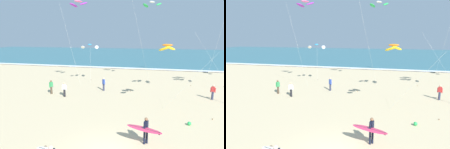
# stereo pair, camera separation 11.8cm
# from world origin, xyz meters

# --- Properties ---
(ocean_water) EXTENTS (160.00, 60.00, 0.08)m
(ocean_water) POSITION_xyz_m (0.00, 59.22, 0.04)
(ocean_water) COLOR #336B7A
(ocean_water) RESTS_ON ground
(shoreline_foam) EXTENTS (160.00, 1.62, 0.01)m
(shoreline_foam) POSITION_xyz_m (0.00, 29.52, 0.09)
(shoreline_foam) COLOR white
(shoreline_foam) RESTS_ON ocean_water
(surfer_lead) EXTENTS (2.23, 1.18, 1.71)m
(surfer_lead) POSITION_xyz_m (1.72, 1.93, 1.05)
(surfer_lead) COLOR black
(surfer_lead) RESTS_ON ground
(kite_arc_ivory_near) EXTENTS (3.29, 5.35, 10.77)m
(kite_arc_ivory_near) POSITION_xyz_m (1.23, 17.62, 10.41)
(kite_arc_ivory_near) COLOR green
(kite_arc_ivory_near) RESTS_ON ground
(kite_arc_rose_high) EXTENTS (2.71, 3.46, 10.60)m
(kite_arc_rose_high) POSITION_xyz_m (-7.27, 14.01, 10.25)
(kite_arc_rose_high) COLOR purple
(kite_arc_rose_high) RESTS_ON ground
(kite_arc_amber_close) EXTENTS (4.54, 2.70, 5.82)m
(kite_arc_amber_close) POSITION_xyz_m (3.01, 8.37, 5.52)
(kite_arc_amber_close) COLOR yellow
(kite_arc_amber_close) RESTS_ON ground
(kite_arc_cobalt_extra) EXTENTS (2.58, 2.79, 5.42)m
(kite_arc_cobalt_extra) POSITION_xyz_m (-6.70, 16.10, 5.08)
(kite_arc_cobalt_extra) COLOR white
(kite_arc_cobalt_extra) RESTS_ON ground
(bystander_white_top) EXTENTS (0.48, 0.27, 1.59)m
(bystander_white_top) POSITION_xyz_m (-7.39, 9.66, 0.81)
(bystander_white_top) COLOR black
(bystander_white_top) RESTS_ON ground
(bystander_red_top) EXTENTS (0.46, 0.30, 1.59)m
(bystander_red_top) POSITION_xyz_m (7.91, 12.24, 0.81)
(bystander_red_top) COLOR #2D334C
(bystander_red_top) RESTS_ON ground
(bystander_green_top) EXTENTS (0.30, 0.46, 1.59)m
(bystander_green_top) POSITION_xyz_m (-9.34, 10.31, 0.81)
(bystander_green_top) COLOR #4C3D2D
(bystander_green_top) RESTS_ON ground
(bystander_blue_top) EXTENTS (0.40, 0.35, 1.59)m
(bystander_blue_top) POSITION_xyz_m (-3.92, 12.94, 0.81)
(bystander_blue_top) COLOR #2D334C
(bystander_blue_top) RESTS_ON ground
(beach_ball) EXTENTS (0.28, 0.28, 0.28)m
(beach_ball) POSITION_xyz_m (4.74, 5.38, 0.14)
(beach_ball) COLOR green
(beach_ball) RESTS_ON ground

